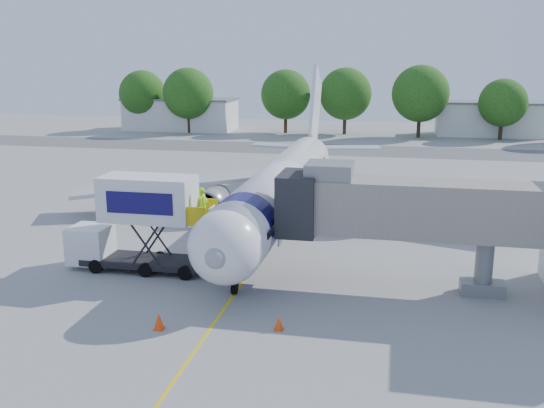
% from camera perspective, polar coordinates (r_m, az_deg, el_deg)
% --- Properties ---
extents(ground, '(160.00, 160.00, 0.00)m').
position_cam_1_polar(ground, '(40.39, -0.04, -3.50)').
color(ground, gray).
rests_on(ground, ground).
extents(guidance_line, '(0.15, 70.00, 0.01)m').
position_cam_1_polar(guidance_line, '(40.39, -0.04, -3.49)').
color(guidance_line, yellow).
rests_on(guidance_line, ground).
extents(taxiway_strip, '(120.00, 10.00, 0.01)m').
position_cam_1_polar(taxiway_strip, '(81.06, 5.96, 5.10)').
color(taxiway_strip, '#59595B').
rests_on(taxiway_strip, ground).
extents(aircraft, '(34.17, 37.73, 11.35)m').
position_cam_1_polar(aircraft, '(43.57, 1.05, 1.78)').
color(aircraft, silver).
rests_on(aircraft, ground).
extents(jet_bridge, '(13.90, 3.20, 6.60)m').
position_cam_1_polar(jet_bridge, '(31.72, 11.64, -0.42)').
color(jet_bridge, gray).
rests_on(jet_bridge, ground).
extents(catering_hiloader, '(8.50, 2.44, 5.50)m').
position_cam_1_polar(catering_hiloader, '(35.06, -12.47, -1.79)').
color(catering_hiloader, black).
rests_on(catering_hiloader, ground).
extents(ground_tug, '(3.98, 2.55, 1.48)m').
position_cam_1_polar(ground_tug, '(23.25, -10.49, -15.16)').
color(ground_tug, silver).
rests_on(ground_tug, ground).
extents(safety_cone_a, '(0.43, 0.43, 0.69)m').
position_cam_1_polar(safety_cone_a, '(27.59, 0.64, -11.13)').
color(safety_cone_a, '#EF430C').
rests_on(safety_cone_a, ground).
extents(safety_cone_b, '(0.49, 0.49, 0.78)m').
position_cam_1_polar(safety_cone_b, '(28.09, -10.60, -10.81)').
color(safety_cone_b, '#EF430C').
rests_on(safety_cone_b, ground).
extents(outbuilding_left, '(18.40, 8.40, 5.30)m').
position_cam_1_polar(outbuilding_left, '(104.55, -8.58, 8.39)').
color(outbuilding_left, silver).
rests_on(outbuilding_left, ground).
extents(outbuilding_right, '(16.40, 7.40, 5.30)m').
position_cam_1_polar(outbuilding_right, '(101.24, 19.77, 7.58)').
color(outbuilding_right, silver).
rests_on(outbuilding_right, ground).
extents(tree_a, '(7.77, 7.77, 9.91)m').
position_cam_1_polar(tree_a, '(104.92, -12.09, 10.10)').
color(tree_a, '#382314').
rests_on(tree_a, ground).
extents(tree_b, '(8.15, 8.15, 10.39)m').
position_cam_1_polar(tree_b, '(99.77, -7.90, 10.27)').
color(tree_b, '#382314').
rests_on(tree_b, ground).
extents(tree_c, '(7.95, 7.95, 10.13)m').
position_cam_1_polar(tree_c, '(98.56, 1.30, 10.26)').
color(tree_c, '#382314').
rests_on(tree_c, ground).
extents(tree_d, '(8.19, 8.19, 10.45)m').
position_cam_1_polar(tree_d, '(97.50, 6.93, 10.25)').
color(tree_d, '#382314').
rests_on(tree_d, ground).
extents(tree_e, '(8.56, 8.56, 10.91)m').
position_cam_1_polar(tree_e, '(95.36, 13.80, 10.06)').
color(tree_e, '#382314').
rests_on(tree_e, ground).
extents(tree_f, '(7.03, 7.03, 8.97)m').
position_cam_1_polar(tree_f, '(96.45, 20.91, 8.89)').
color(tree_f, '#382314').
rests_on(tree_f, ground).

